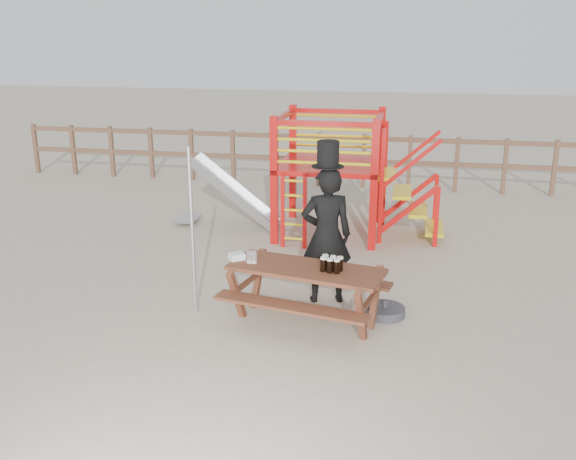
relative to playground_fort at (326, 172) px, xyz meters
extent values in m
plane|color=#BAA790|center=(-0.12, -3.58, -1.07)|extent=(60.00, 60.00, 0.00)
cube|color=brown|center=(-0.12, 3.42, 0.03)|extent=(15.00, 0.06, 0.10)
cube|color=brown|center=(-0.12, 3.42, -0.47)|extent=(15.00, 0.06, 0.10)
cube|color=brown|center=(-7.62, 3.42, -0.47)|extent=(0.09, 0.09, 1.20)
cube|color=brown|center=(-6.62, 3.42, -0.47)|extent=(0.09, 0.09, 1.20)
cube|color=brown|center=(-5.62, 3.42, -0.47)|extent=(0.09, 0.09, 1.20)
cube|color=brown|center=(-4.62, 3.42, -0.47)|extent=(0.09, 0.09, 1.20)
cube|color=brown|center=(-3.62, 3.42, -0.47)|extent=(0.09, 0.09, 1.20)
cube|color=brown|center=(-2.62, 3.42, -0.47)|extent=(0.09, 0.09, 1.20)
cube|color=brown|center=(-1.62, 3.42, -0.47)|extent=(0.09, 0.09, 1.20)
cube|color=brown|center=(-0.62, 3.42, -0.47)|extent=(0.09, 0.09, 1.20)
cube|color=brown|center=(0.38, 3.42, -0.47)|extent=(0.09, 0.09, 1.20)
cube|color=brown|center=(1.38, 3.42, -0.47)|extent=(0.09, 0.09, 1.20)
cube|color=brown|center=(2.38, 3.42, -0.47)|extent=(0.09, 0.09, 1.20)
cube|color=brown|center=(3.38, 3.42, -0.47)|extent=(0.09, 0.09, 1.20)
cube|color=brown|center=(4.38, 3.42, -0.47)|extent=(0.09, 0.09, 1.20)
cube|color=red|center=(-0.72, -0.78, -0.02)|extent=(0.12, 0.12, 2.10)
cube|color=red|center=(0.88, -0.78, -0.02)|extent=(0.12, 0.12, 2.10)
cube|color=red|center=(-0.72, 0.82, -0.02)|extent=(0.12, 0.12, 2.10)
cube|color=red|center=(0.88, 0.82, -0.02)|extent=(0.12, 0.12, 2.10)
cube|color=red|center=(0.08, 0.02, 0.13)|extent=(1.72, 1.72, 0.08)
cube|color=red|center=(0.08, -0.78, 0.93)|extent=(1.60, 0.08, 0.08)
cube|color=red|center=(0.08, 0.82, 0.93)|extent=(1.60, 0.08, 0.08)
cube|color=red|center=(-0.72, 0.02, 0.93)|extent=(0.08, 1.60, 0.08)
cube|color=red|center=(0.88, 0.02, 0.93)|extent=(0.08, 1.60, 0.08)
cylinder|color=yellow|center=(0.08, -0.78, 0.31)|extent=(1.50, 0.05, 0.05)
cylinder|color=yellow|center=(0.08, 0.82, 0.31)|extent=(1.50, 0.05, 0.05)
cylinder|color=yellow|center=(0.08, -0.78, 0.49)|extent=(1.50, 0.05, 0.05)
cylinder|color=yellow|center=(0.08, 0.82, 0.49)|extent=(1.50, 0.05, 0.05)
cylinder|color=yellow|center=(0.08, -0.78, 0.67)|extent=(1.50, 0.05, 0.05)
cylinder|color=yellow|center=(0.08, 0.82, 0.67)|extent=(1.50, 0.05, 0.05)
cylinder|color=yellow|center=(0.08, -0.78, 0.85)|extent=(1.50, 0.05, 0.05)
cylinder|color=yellow|center=(0.08, 0.82, 0.85)|extent=(1.50, 0.05, 0.05)
cube|color=red|center=(-0.55, -0.93, -0.47)|extent=(0.06, 0.06, 1.20)
cube|color=red|center=(-0.19, -0.93, -0.47)|extent=(0.06, 0.06, 1.20)
cylinder|color=yellow|center=(-0.37, -0.93, -0.92)|extent=(0.36, 0.04, 0.04)
cylinder|color=yellow|center=(-0.37, -0.93, -0.68)|extent=(0.36, 0.04, 0.04)
cylinder|color=yellow|center=(-0.37, -0.93, -0.44)|extent=(0.36, 0.04, 0.04)
cylinder|color=yellow|center=(-0.37, -0.93, -0.20)|extent=(0.36, 0.04, 0.04)
cylinder|color=yellow|center=(-0.37, -0.93, 0.04)|extent=(0.36, 0.04, 0.04)
cube|color=yellow|center=(1.03, 0.02, 0.01)|extent=(0.30, 0.90, 0.06)
cube|color=yellow|center=(1.31, 0.02, -0.29)|extent=(0.30, 0.90, 0.06)
cube|color=yellow|center=(1.59, 0.02, -0.59)|extent=(0.30, 0.90, 0.06)
cube|color=yellow|center=(1.87, 0.02, -0.89)|extent=(0.30, 0.90, 0.06)
cube|color=red|center=(1.43, -0.43, -0.47)|extent=(0.95, 0.08, 0.86)
cube|color=red|center=(1.43, 0.47, -0.47)|extent=(0.95, 0.08, 0.86)
cube|color=silver|center=(-1.62, 0.02, -0.45)|extent=(1.53, 0.55, 1.21)
cube|color=silver|center=(-1.62, -0.25, -0.41)|extent=(1.58, 0.04, 1.28)
cube|color=silver|center=(-1.62, 0.29, -0.41)|extent=(1.58, 0.04, 1.28)
cube|color=silver|center=(-2.52, 0.02, -0.97)|extent=(0.35, 0.55, 0.05)
cube|color=brown|center=(0.28, -3.64, -0.39)|extent=(1.92, 1.04, 0.05)
cube|color=brown|center=(0.18, -4.13, -0.66)|extent=(1.84, 0.62, 0.04)
cube|color=brown|center=(0.39, -3.14, -0.66)|extent=(1.84, 0.62, 0.04)
cube|color=brown|center=(-0.47, -3.48, -0.74)|extent=(0.29, 1.09, 0.66)
cube|color=brown|center=(1.04, -3.79, -0.74)|extent=(0.29, 1.09, 0.66)
imported|color=black|center=(0.43, -2.94, -0.18)|extent=(0.74, 0.58, 1.78)
cube|color=#0E9E2A|center=(0.39, -2.80, 0.03)|extent=(0.07, 0.04, 0.42)
cylinder|color=black|center=(0.43, -2.94, 0.71)|extent=(0.40, 0.40, 0.01)
cylinder|color=black|center=(0.43, -2.94, 0.87)|extent=(0.27, 0.27, 0.31)
cube|color=white|center=(0.39, -2.81, 0.98)|extent=(0.14, 0.04, 0.04)
cylinder|color=#B2B2B7|center=(-1.11, -3.64, -0.02)|extent=(0.05, 0.05, 2.10)
cylinder|color=#38383D|center=(1.22, -3.27, -1.01)|extent=(0.50, 0.50, 0.11)
cylinder|color=#38383D|center=(1.22, -3.27, -0.91)|extent=(0.06, 0.06, 0.10)
cube|color=white|center=(-0.59, -3.53, -0.33)|extent=(0.23, 0.22, 0.08)
cylinder|color=black|center=(0.50, -3.72, -0.29)|extent=(0.07, 0.07, 0.15)
cylinder|color=#FEEECF|center=(0.50, -3.72, -0.20)|extent=(0.07, 0.07, 0.02)
cylinder|color=black|center=(0.58, -3.75, -0.29)|extent=(0.07, 0.07, 0.15)
cylinder|color=#FEEECF|center=(0.58, -3.75, -0.20)|extent=(0.07, 0.07, 0.02)
cylinder|color=black|center=(0.66, -3.75, -0.29)|extent=(0.07, 0.07, 0.15)
cylinder|color=#FEEECF|center=(0.66, -3.75, -0.20)|extent=(0.07, 0.07, 0.02)
cylinder|color=black|center=(0.51, -3.63, -0.29)|extent=(0.07, 0.07, 0.15)
cylinder|color=#FEEECF|center=(0.51, -3.63, -0.20)|extent=(0.07, 0.07, 0.02)
cylinder|color=black|center=(0.61, -3.65, -0.29)|extent=(0.07, 0.07, 0.15)
cylinder|color=#FEEECF|center=(0.61, -3.65, -0.20)|extent=(0.07, 0.07, 0.02)
cylinder|color=black|center=(0.69, -3.67, -0.29)|extent=(0.07, 0.07, 0.15)
cylinder|color=#FEEECF|center=(0.69, -3.67, -0.20)|extent=(0.07, 0.07, 0.02)
cylinder|color=silver|center=(-0.41, -3.61, -0.29)|extent=(0.07, 0.07, 0.15)
cylinder|color=#FEEECF|center=(-0.41, -3.61, -0.36)|extent=(0.06, 0.06, 0.02)
cylinder|color=silver|center=(-0.35, -3.61, -0.29)|extent=(0.07, 0.07, 0.15)
cylinder|color=#FEEECF|center=(-0.35, -3.61, -0.36)|extent=(0.06, 0.06, 0.02)
camera|label=1|loc=(1.45, -10.63, 2.33)|focal=40.00mm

